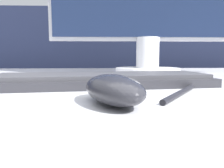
{
  "coord_description": "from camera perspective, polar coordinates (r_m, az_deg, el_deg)",
  "views": [
    {
      "loc": [
        -0.07,
        -0.53,
        0.78
      ],
      "look_at": [
        -0.06,
        -0.24,
        0.74
      ],
      "focal_mm": 35.0,
      "sensor_mm": 36.0,
      "label": 1
    }
  ],
  "objects": [
    {
      "name": "pen",
      "position": [
        0.34,
        17.37,
        -2.26
      ],
      "size": [
        0.1,
        0.14,
        0.01
      ],
      "rotation": [
        0.0,
        0.0,
        0.98
      ],
      "color": "black",
      "rests_on": "desk"
    },
    {
      "name": "keyboard",
      "position": [
        0.43,
        -2.55,
        1.08
      ],
      "size": [
        0.44,
        0.18,
        0.02
      ],
      "rotation": [
        0.0,
        0.0,
        0.12
      ],
      "color": "#28282D",
      "rests_on": "desk"
    },
    {
      "name": "computer_mouse_near",
      "position": [
        0.27,
        0.31,
        -1.4
      ],
      "size": [
        0.1,
        0.13,
        0.04
      ],
      "rotation": [
        0.0,
        0.0,
        0.35
      ],
      "color": "#232328",
      "rests_on": "desk"
    },
    {
      "name": "partition_panel",
      "position": [
        1.21,
        1.15,
        -5.16
      ],
      "size": [
        5.0,
        0.03,
        1.03
      ],
      "color": "black",
      "rests_on": "ground_plane"
    }
  ]
}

